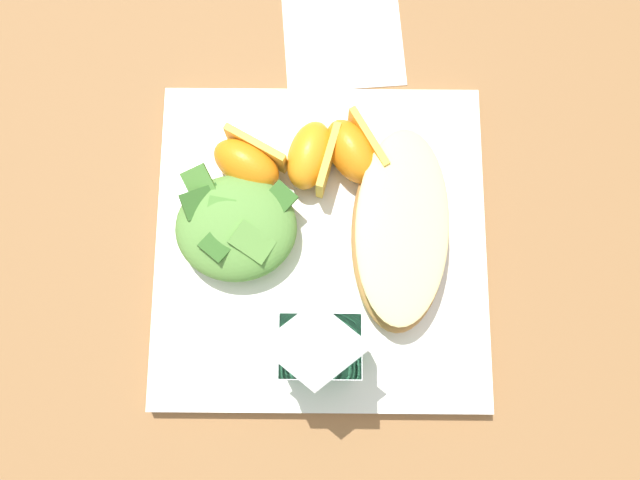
{
  "coord_description": "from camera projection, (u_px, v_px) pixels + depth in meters",
  "views": [
    {
      "loc": [
        -0.0,
        0.1,
        0.53
      ],
      "look_at": [
        0.0,
        0.0,
        0.03
      ],
      "focal_mm": 34.87,
      "sensor_mm": 36.0,
      "label": 1
    }
  ],
  "objects": [
    {
      "name": "ground",
      "position": [
        320.0,
        246.0,
        0.54
      ],
      "size": [
        3.0,
        3.0,
        0.0
      ],
      "primitive_type": "plane",
      "color": "olive"
    },
    {
      "name": "white_plate",
      "position": [
        320.0,
        244.0,
        0.53
      ],
      "size": [
        0.28,
        0.28,
        0.02
      ],
      "primitive_type": "cube",
      "color": "white",
      "rests_on": "ground"
    },
    {
      "name": "cheesy_pizza_bread",
      "position": [
        399.0,
        229.0,
        0.51
      ],
      "size": [
        0.09,
        0.17,
        0.04
      ],
      "color": "#B77F42",
      "rests_on": "white_plate"
    },
    {
      "name": "green_salad_pile",
      "position": [
        235.0,
        227.0,
        0.51
      ],
      "size": [
        0.1,
        0.09,
        0.04
      ],
      "color": "#5B8E3D",
      "rests_on": "white_plate"
    },
    {
      "name": "milk_carton",
      "position": [
        314.0,
        347.0,
        0.45
      ],
      "size": [
        0.06,
        0.05,
        0.11
      ],
      "color": "#2D8451",
      "rests_on": "white_plate"
    },
    {
      "name": "orange_wedge_front",
      "position": [
        353.0,
        151.0,
        0.52
      ],
      "size": [
        0.06,
        0.07,
        0.04
      ],
      "color": "orange",
      "rests_on": "white_plate"
    },
    {
      "name": "orange_wedge_middle",
      "position": [
        311.0,
        156.0,
        0.52
      ],
      "size": [
        0.05,
        0.07,
        0.04
      ],
      "color": "orange",
      "rests_on": "white_plate"
    },
    {
      "name": "orange_wedge_rear",
      "position": [
        247.0,
        163.0,
        0.52
      ],
      "size": [
        0.07,
        0.06,
        0.04
      ],
      "color": "orange",
      "rests_on": "white_plate"
    },
    {
      "name": "paper_napkin",
      "position": [
        342.0,
        34.0,
        0.58
      ],
      "size": [
        0.12,
        0.12,
        0.0
      ],
      "primitive_type": "cube",
      "rotation": [
        0.0,
        0.0,
        0.08
      ],
      "color": "white",
      "rests_on": "ground"
    }
  ]
}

